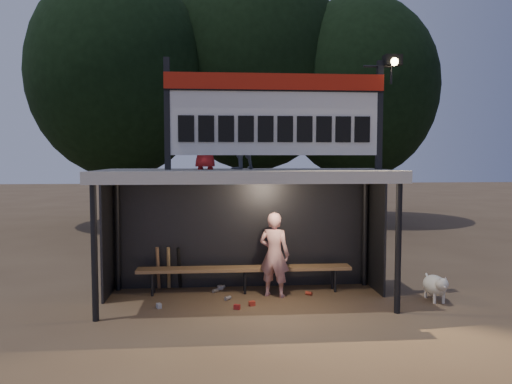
% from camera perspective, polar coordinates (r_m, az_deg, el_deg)
% --- Properties ---
extents(ground, '(80.00, 80.00, 0.00)m').
position_cam_1_polar(ground, '(9.03, -1.09, -12.31)').
color(ground, brown).
rests_on(ground, ground).
extents(player, '(0.67, 0.57, 1.55)m').
position_cam_1_polar(player, '(9.12, 2.10, -7.13)').
color(player, white).
rests_on(player, ground).
extents(child_a, '(0.67, 0.64, 1.09)m').
position_cam_1_polar(child_a, '(8.84, -1.93, 6.15)').
color(child_a, slate).
rests_on(child_a, dugout_shelter).
extents(child_b, '(0.51, 0.38, 0.94)m').
position_cam_1_polar(child_b, '(8.74, -5.82, 5.65)').
color(child_b, '#B31B1B').
rests_on(child_b, dugout_shelter).
extents(dugout_shelter, '(5.10, 2.08, 2.32)m').
position_cam_1_polar(dugout_shelter, '(8.93, -1.20, -0.42)').
color(dugout_shelter, '#3E3E41').
rests_on(dugout_shelter, ground).
extents(scoreboard_assembly, '(4.10, 0.27, 1.99)m').
position_cam_1_polar(scoreboard_assembly, '(8.74, 2.59, 9.18)').
color(scoreboard_assembly, black).
rests_on(scoreboard_assembly, dugout_shelter).
extents(bench, '(4.00, 0.35, 0.48)m').
position_cam_1_polar(bench, '(9.45, -1.30, -8.85)').
color(bench, '#9A7248').
rests_on(bench, ground).
extents(tree_left, '(6.46, 6.46, 9.27)m').
position_cam_1_polar(tree_left, '(19.20, -15.36, 12.79)').
color(tree_left, black).
rests_on(tree_left, ground).
extents(tree_mid, '(7.22, 7.22, 10.36)m').
position_cam_1_polar(tree_mid, '(20.53, -0.28, 14.19)').
color(tree_mid, black).
rests_on(tree_mid, ground).
extents(tree_right, '(6.08, 6.08, 8.72)m').
position_cam_1_polar(tree_right, '(20.11, 11.62, 11.50)').
color(tree_right, black).
rests_on(tree_right, ground).
extents(dog, '(0.36, 0.81, 0.49)m').
position_cam_1_polar(dog, '(9.47, 19.84, -10.02)').
color(dog, beige).
rests_on(dog, ground).
extents(bats, '(0.48, 0.33, 0.84)m').
position_cam_1_polar(bats, '(9.74, -9.95, -8.54)').
color(bats, '#946845').
rests_on(bats, ground).
extents(litter, '(2.78, 1.43, 0.08)m').
position_cam_1_polar(litter, '(9.16, -2.96, -11.82)').
color(litter, '#AC201D').
rests_on(litter, ground).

